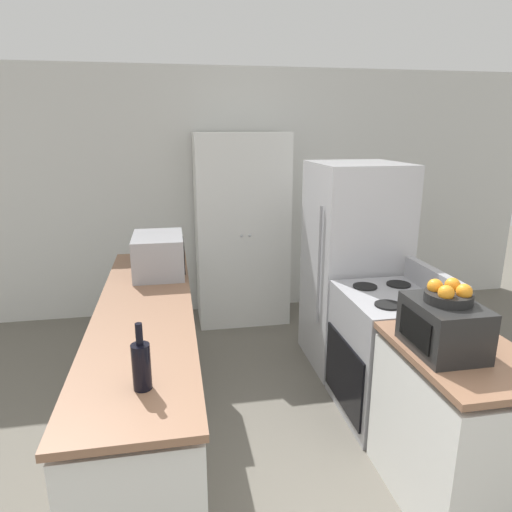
{
  "coord_description": "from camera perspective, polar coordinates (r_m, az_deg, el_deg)",
  "views": [
    {
      "loc": [
        -0.61,
        -1.34,
        1.99
      ],
      "look_at": [
        0.0,
        1.95,
        1.05
      ],
      "focal_mm": 32.0,
      "sensor_mm": 36.0,
      "label": 1
    }
  ],
  "objects": [
    {
      "name": "wall_back",
      "position": [
        5.0,
        -3.41,
        7.71
      ],
      "size": [
        7.0,
        0.06,
        2.6
      ],
      "color": "silver",
      "rests_on": "ground_plane"
    },
    {
      "name": "microwave",
      "position": [
        3.57,
        -12.06,
        0.16
      ],
      "size": [
        0.38,
        0.52,
        0.31
      ],
      "color": "#939399",
      "rests_on": "counter_left"
    },
    {
      "name": "fruit_bowl",
      "position": [
        2.43,
        22.96,
        -4.39
      ],
      "size": [
        0.23,
        0.23,
        0.11
      ],
      "color": "black",
      "rests_on": "toaster_oven"
    },
    {
      "name": "toaster_oven",
      "position": [
        2.49,
        22.37,
        -8.17
      ],
      "size": [
        0.31,
        0.4,
        0.26
      ],
      "color": "black",
      "rests_on": "counter_right"
    },
    {
      "name": "wine_bottle",
      "position": [
        2.06,
        -14.14,
        -13.04
      ],
      "size": [
        0.08,
        0.08,
        0.3
      ],
      "color": "black",
      "rests_on": "counter_left"
    },
    {
      "name": "counter_left",
      "position": [
        3.18,
        -13.26,
        -14.03
      ],
      "size": [
        0.6,
        2.65,
        0.9
      ],
      "color": "silver",
      "rests_on": "ground_plane"
    },
    {
      "name": "refrigerator",
      "position": [
        3.93,
        12.02,
        -1.29
      ],
      "size": [
        0.73,
        0.76,
        1.73
      ],
      "color": "#B7B7BC",
      "rests_on": "ground_plane"
    },
    {
      "name": "pantry_cabinet",
      "position": [
        4.74,
        -1.86,
        3.33
      ],
      "size": [
        0.93,
        0.59,
        1.95
      ],
      "color": "silver",
      "rests_on": "ground_plane"
    },
    {
      "name": "stove",
      "position": [
        3.41,
        16.23,
        -11.68
      ],
      "size": [
        0.66,
        0.75,
        1.06
      ],
      "color": "#9E9EA3",
      "rests_on": "ground_plane"
    },
    {
      "name": "counter_right",
      "position": [
        2.81,
        23.55,
        -19.3
      ],
      "size": [
        0.6,
        0.85,
        0.9
      ],
      "color": "silver",
      "rests_on": "ground_plane"
    }
  ]
}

